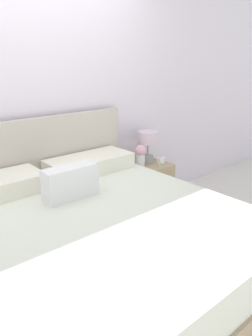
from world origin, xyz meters
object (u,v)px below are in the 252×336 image
(bed, at_px, (95,250))
(table_lamp, at_px, (148,141))
(flower_vase, at_px, (141,155))
(nightstand, at_px, (148,187))
(alarm_clock, at_px, (161,161))

(bed, bearing_deg, table_lamp, 31.87)
(flower_vase, bearing_deg, nightstand, 3.32)
(nightstand, bearing_deg, bed, -149.54)
(flower_vase, relative_size, alarm_clock, 3.00)
(bed, bearing_deg, alarm_clock, 25.65)
(table_lamp, bearing_deg, alarm_clock, -73.20)
(bed, height_order, flower_vase, bed)
(nightstand, distance_m, alarm_clock, 0.33)
(bed, height_order, alarm_clock, bed)
(flower_vase, bearing_deg, bed, -146.84)
(table_lamp, height_order, flower_vase, table_lamp)
(bed, distance_m, table_lamp, 1.57)
(bed, height_order, table_lamp, bed)
(nightstand, distance_m, flower_vase, 0.42)
(table_lamp, relative_size, flower_vase, 1.44)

